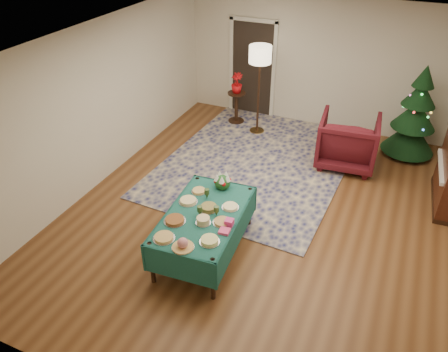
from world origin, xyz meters
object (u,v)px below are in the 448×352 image
at_px(armchair, 348,139).
at_px(side_table, 236,108).
at_px(christmas_tree, 415,116).
at_px(gift_box, 229,222).
at_px(buffet_table, 204,221).
at_px(potted_plant, 237,87).
at_px(floor_lamp, 260,60).

distance_m(armchair, side_table, 2.71).
xyz_separation_m(armchair, side_table, (-2.56, 0.85, -0.19)).
height_order(armchair, side_table, armchair).
distance_m(side_table, christmas_tree, 3.63).
relative_size(side_table, christmas_tree, 0.39).
distance_m(gift_box, armchair, 3.44).
xyz_separation_m(buffet_table, armchair, (1.37, 3.22, -0.01)).
bearing_deg(buffet_table, side_table, 106.36).
bearing_deg(gift_box, side_table, 111.11).
bearing_deg(side_table, christmas_tree, 0.38).
bearing_deg(armchair, buffet_table, 61.76).
bearing_deg(gift_box, armchair, 73.86).
distance_m(potted_plant, christmas_tree, 3.60).
relative_size(gift_box, potted_plant, 0.25).
xyz_separation_m(floor_lamp, potted_plant, (-0.59, 0.26, -0.75)).
bearing_deg(christmas_tree, side_table, -179.62).
bearing_deg(gift_box, floor_lamp, 104.61).
distance_m(armchair, floor_lamp, 2.30).
distance_m(buffet_table, potted_plant, 4.25).
xyz_separation_m(floor_lamp, side_table, (-0.59, 0.26, -1.23)).
bearing_deg(buffet_table, potted_plant, 106.36).
relative_size(armchair, side_table, 1.53).
relative_size(gift_box, christmas_tree, 0.06).
relative_size(floor_lamp, christmas_tree, 1.03).
height_order(gift_box, christmas_tree, christmas_tree).
relative_size(buffet_table, floor_lamp, 0.97).
height_order(armchair, potted_plant, armchair).
bearing_deg(christmas_tree, gift_box, -115.50).
bearing_deg(side_table, armchair, -18.44).
height_order(buffet_table, side_table, side_table).
distance_m(side_table, potted_plant, 0.48).
height_order(buffet_table, floor_lamp, floor_lamp).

